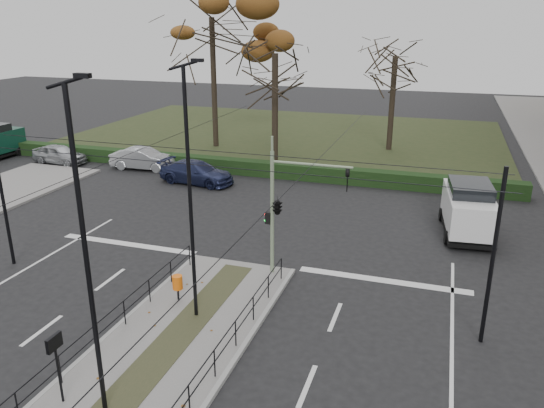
# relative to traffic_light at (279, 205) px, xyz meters

# --- Properties ---
(ground) EXTENTS (140.00, 140.00, 0.00)m
(ground) POSITION_rel_traffic_light_xyz_m (-1.80, -4.50, -3.14)
(ground) COLOR black
(ground) RESTS_ON ground
(median_island) EXTENTS (4.40, 15.00, 0.14)m
(median_island) POSITION_rel_traffic_light_xyz_m (-1.80, -7.00, -3.07)
(median_island) COLOR slate
(median_island) RESTS_ON ground
(park) EXTENTS (38.00, 26.00, 0.10)m
(park) POSITION_rel_traffic_light_xyz_m (-7.80, 27.50, -3.09)
(park) COLOR #263018
(park) RESTS_ON ground
(hedge) EXTENTS (38.00, 1.00, 1.00)m
(hedge) POSITION_rel_traffic_light_xyz_m (-7.80, 14.10, -2.64)
(hedge) COLOR black
(hedge) RESTS_ON ground
(median_railing) EXTENTS (4.14, 13.24, 0.92)m
(median_railing) POSITION_rel_traffic_light_xyz_m (-1.80, -7.10, -2.16)
(median_railing) COLOR black
(median_railing) RESTS_ON median_island
(catenary) EXTENTS (20.00, 34.00, 6.00)m
(catenary) POSITION_rel_traffic_light_xyz_m (-1.80, -2.88, 0.29)
(catenary) COLOR black
(catenary) RESTS_ON ground
(traffic_light) EXTENTS (3.50, 1.99, 5.15)m
(traffic_light) POSITION_rel_traffic_light_xyz_m (0.00, 0.00, 0.00)
(traffic_light) COLOR gray
(traffic_light) RESTS_ON median_island
(litter_bin) EXTENTS (0.38, 0.38, 0.99)m
(litter_bin) POSITION_rel_traffic_light_xyz_m (-2.92, -3.34, -2.29)
(litter_bin) COLOR black
(litter_bin) RESTS_ON median_island
(info_panel) EXTENTS (0.12, 0.54, 2.08)m
(info_panel) POSITION_rel_traffic_light_xyz_m (-3.31, -9.39, -1.36)
(info_panel) COLOR black
(info_panel) RESTS_ON median_island
(streetlamp_median_near) EXTENTS (0.74, 0.15, 8.87)m
(streetlamp_median_near) POSITION_rel_traffic_light_xyz_m (-1.97, -9.32, 1.51)
(streetlamp_median_near) COLOR black
(streetlamp_median_near) RESTS_ON median_island
(streetlamp_median_far) EXTENTS (0.74, 0.15, 8.86)m
(streetlamp_median_far) POSITION_rel_traffic_light_xyz_m (-1.78, -4.14, 1.51)
(streetlamp_median_far) COLOR black
(streetlamp_median_far) RESTS_ON median_island
(parked_car_first) EXTENTS (4.34, 2.05, 1.43)m
(parked_car_first) POSITION_rel_traffic_light_xyz_m (-21.01, 12.50, -2.42)
(parked_car_first) COLOR #9C9FA3
(parked_car_first) RESTS_ON ground
(parked_car_second) EXTENTS (4.74, 1.90, 1.53)m
(parked_car_second) POSITION_rel_traffic_light_xyz_m (-14.24, 13.05, -2.37)
(parked_car_second) COLOR #9C9FA3
(parked_car_second) RESTS_ON ground
(parked_car_third) EXTENTS (5.23, 2.62, 1.46)m
(parked_car_third) POSITION_rel_traffic_light_xyz_m (-9.10, 11.07, -2.41)
(parked_car_third) COLOR #1E2446
(parked_car_third) RESTS_ON ground
(white_van) EXTENTS (2.67, 5.22, 2.63)m
(white_van) POSITION_rel_traffic_light_xyz_m (7.46, 7.36, -1.78)
(white_van) COLOR silver
(white_van) RESTS_ON ground
(rust_tree) EXTENTS (10.26, 10.26, 13.48)m
(rust_tree) POSITION_rel_traffic_light_xyz_m (-12.20, 21.17, 7.20)
(rust_tree) COLOR black
(rust_tree) RESTS_ON park
(bare_tree_center) EXTENTS (5.36, 5.36, 9.78)m
(bare_tree_center) POSITION_rel_traffic_light_xyz_m (1.80, 24.40, 3.77)
(bare_tree_center) COLOR black
(bare_tree_center) RESTS_ON park
(bare_tree_near) EXTENTS (5.71, 5.71, 10.46)m
(bare_tree_near) POSITION_rel_traffic_light_xyz_m (-5.55, 16.71, 4.25)
(bare_tree_near) COLOR black
(bare_tree_near) RESTS_ON park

